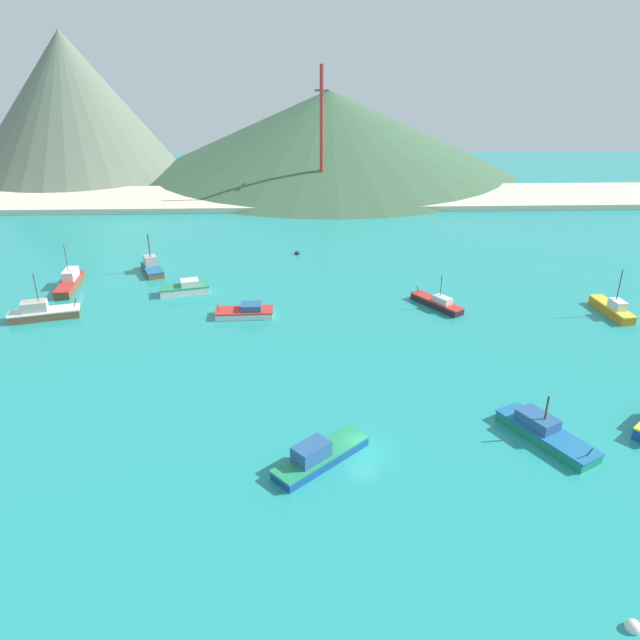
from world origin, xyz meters
name	(u,v)px	position (x,y,z in m)	size (l,w,h in m)	color
ground	(342,320)	(0.00, 30.00, -0.25)	(260.00, 280.00, 0.50)	teal
fishing_boat_0	(545,432)	(17.38, 1.29, 0.78)	(7.68, 10.46, 4.61)	#198466
fishing_boat_1	(152,267)	(-30.07, 49.53, 0.90)	(5.11, 7.37, 6.57)	brown
fishing_boat_4	(185,289)	(-23.04, 40.01, 0.80)	(7.76, 4.44, 2.14)	silver
fishing_boat_5	(70,282)	(-41.12, 42.84, 0.99)	(2.96, 9.75, 7.03)	brown
fishing_boat_6	(319,456)	(-4.23, -1.70, 0.84)	(9.22, 8.68, 2.48)	#14478C
fishing_boat_7	(42,312)	(-41.04, 31.44, 0.94)	(9.57, 4.95, 6.58)	brown
fishing_boat_8	(246,312)	(-13.28, 31.27, 0.66)	(8.01, 3.41, 1.86)	silver
fishing_boat_9	(613,309)	(37.82, 30.13, 0.84)	(3.00, 8.62, 6.68)	orange
fishing_boat_10	(437,303)	(13.94, 33.42, 0.68)	(6.56, 8.42, 5.01)	#232328
buoy_0	(297,253)	(-6.12, 58.36, 0.16)	(0.91, 0.91, 0.91)	#232328
buoy_1	(633,627)	(15.42, -19.47, 0.18)	(1.02, 1.02, 1.02)	silver
beach_strip	(322,198)	(0.00, 99.99, 0.60)	(247.00, 24.13, 1.20)	beige
hill_west	(70,105)	(-68.42, 133.43, 19.13)	(59.32, 59.32, 38.26)	#60705B
hill_central	(329,132)	(3.18, 134.89, 11.45)	(106.42, 106.42, 22.91)	#3D6042
radio_tower	(322,134)	(-0.22, 98.73, 15.57)	(3.05, 2.44, 30.53)	#B7332D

